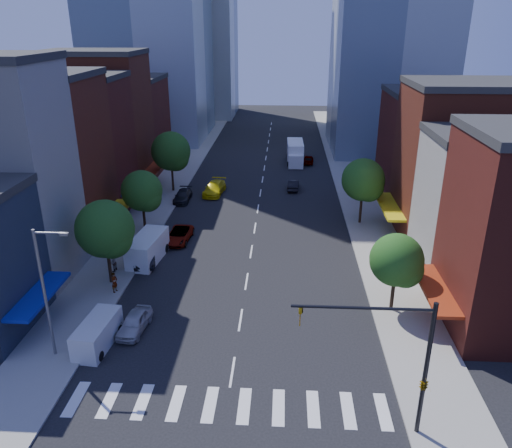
{
  "coord_description": "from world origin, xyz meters",
  "views": [
    {
      "loc": [
        3.01,
        -25.8,
        20.73
      ],
      "look_at": [
        0.76,
        12.87,
        5.0
      ],
      "focal_mm": 35.0,
      "sensor_mm": 36.0,
      "label": 1
    }
  ],
  "objects_px": {
    "cargo_van_near": "(97,334)",
    "box_truck": "(295,153)",
    "parked_car_rear": "(183,196)",
    "pedestrian_near": "(114,282)",
    "traffic_car_far": "(308,159)",
    "parked_car_third": "(179,235)",
    "traffic_car_oncoming": "(293,185)",
    "pedestrian_far": "(113,263)",
    "parked_car_second": "(147,254)",
    "cargo_van_far": "(147,249)",
    "parked_car_front": "(134,322)",
    "taxi": "(215,188)"
  },
  "relations": [
    {
      "from": "parked_car_front",
      "to": "cargo_van_near",
      "type": "height_order",
      "value": "cargo_van_near"
    },
    {
      "from": "pedestrian_far",
      "to": "cargo_van_near",
      "type": "bearing_deg",
      "value": 24.34
    },
    {
      "from": "parked_car_front",
      "to": "parked_car_rear",
      "type": "height_order",
      "value": "parked_car_front"
    },
    {
      "from": "pedestrian_far",
      "to": "parked_car_second",
      "type": "bearing_deg",
      "value": 145.16
    },
    {
      "from": "parked_car_third",
      "to": "parked_car_rear",
      "type": "height_order",
      "value": "parked_car_third"
    },
    {
      "from": "parked_car_rear",
      "to": "cargo_van_far",
      "type": "distance_m",
      "value": 16.85
    },
    {
      "from": "parked_car_rear",
      "to": "pedestrian_near",
      "type": "xyz_separation_m",
      "value": [
        -1.12,
        -22.94,
        0.36
      ]
    },
    {
      "from": "cargo_van_far",
      "to": "pedestrian_near",
      "type": "bearing_deg",
      "value": -93.85
    },
    {
      "from": "parked_car_second",
      "to": "traffic_car_far",
      "type": "relative_size",
      "value": 1.31
    },
    {
      "from": "parked_car_front",
      "to": "pedestrian_far",
      "type": "xyz_separation_m",
      "value": [
        -4.44,
        8.75,
        0.27
      ]
    },
    {
      "from": "cargo_van_near",
      "to": "traffic_car_far",
      "type": "bearing_deg",
      "value": 76.68
    },
    {
      "from": "traffic_car_far",
      "to": "box_truck",
      "type": "xyz_separation_m",
      "value": [
        -2.11,
        0.29,
        0.89
      ]
    },
    {
      "from": "traffic_car_oncoming",
      "to": "traffic_car_far",
      "type": "bearing_deg",
      "value": -97.92
    },
    {
      "from": "traffic_car_far",
      "to": "pedestrian_near",
      "type": "distance_m",
      "value": 45.21
    },
    {
      "from": "parked_car_rear",
      "to": "pedestrian_near",
      "type": "bearing_deg",
      "value": -92.31
    },
    {
      "from": "cargo_van_far",
      "to": "traffic_car_far",
      "type": "xyz_separation_m",
      "value": [
        16.34,
        35.6,
        -0.55
      ]
    },
    {
      "from": "taxi",
      "to": "box_truck",
      "type": "xyz_separation_m",
      "value": [
        10.63,
        16.18,
        0.75
      ]
    },
    {
      "from": "parked_car_rear",
      "to": "parked_car_third",
      "type": "bearing_deg",
      "value": -80.23
    },
    {
      "from": "box_truck",
      "to": "pedestrian_far",
      "type": "bearing_deg",
      "value": -114.49
    },
    {
      "from": "parked_car_second",
      "to": "pedestrian_near",
      "type": "distance_m",
      "value": 6.01
    },
    {
      "from": "parked_car_third",
      "to": "pedestrian_far",
      "type": "bearing_deg",
      "value": -117.89
    },
    {
      "from": "pedestrian_far",
      "to": "parked_car_third",
      "type": "bearing_deg",
      "value": 159.71
    },
    {
      "from": "parked_car_front",
      "to": "taxi",
      "type": "bearing_deg",
      "value": 92.95
    },
    {
      "from": "taxi",
      "to": "box_truck",
      "type": "distance_m",
      "value": 19.37
    },
    {
      "from": "parked_car_second",
      "to": "cargo_van_far",
      "type": "height_order",
      "value": "cargo_van_far"
    },
    {
      "from": "parked_car_front",
      "to": "box_truck",
      "type": "distance_m",
      "value": 48.72
    },
    {
      "from": "parked_car_third",
      "to": "box_truck",
      "type": "relative_size",
      "value": 0.59
    },
    {
      "from": "parked_car_third",
      "to": "traffic_car_oncoming",
      "type": "xyz_separation_m",
      "value": [
        11.79,
        17.61,
        -0.01
      ]
    },
    {
      "from": "parked_car_rear",
      "to": "cargo_van_near",
      "type": "bearing_deg",
      "value": -89.54
    },
    {
      "from": "cargo_van_far",
      "to": "traffic_car_far",
      "type": "distance_m",
      "value": 39.18
    },
    {
      "from": "traffic_car_oncoming",
      "to": "cargo_van_far",
      "type": "bearing_deg",
      "value": 60.97
    },
    {
      "from": "parked_car_second",
      "to": "taxi",
      "type": "relative_size",
      "value": 0.92
    },
    {
      "from": "traffic_car_far",
      "to": "pedestrian_near",
      "type": "xyz_separation_m",
      "value": [
        -17.44,
        -41.7,
        0.37
      ]
    },
    {
      "from": "cargo_van_near",
      "to": "traffic_car_oncoming",
      "type": "relative_size",
      "value": 1.18
    },
    {
      "from": "parked_car_front",
      "to": "cargo_van_near",
      "type": "distance_m",
      "value": 2.87
    },
    {
      "from": "cargo_van_far",
      "to": "box_truck",
      "type": "height_order",
      "value": "box_truck"
    },
    {
      "from": "cargo_van_near",
      "to": "box_truck",
      "type": "relative_size",
      "value": 0.58
    },
    {
      "from": "cargo_van_far",
      "to": "taxi",
      "type": "xyz_separation_m",
      "value": [
        3.61,
        19.72,
        -0.41
      ]
    },
    {
      "from": "cargo_van_near",
      "to": "pedestrian_far",
      "type": "distance_m",
      "value": 11.05
    },
    {
      "from": "cargo_van_near",
      "to": "traffic_car_oncoming",
      "type": "xyz_separation_m",
      "value": [
        13.8,
        35.51,
        -0.3
      ]
    },
    {
      "from": "parked_car_third",
      "to": "traffic_car_far",
      "type": "xyz_separation_m",
      "value": [
        14.33,
        30.99,
        -0.01
      ]
    },
    {
      "from": "taxi",
      "to": "traffic_car_far",
      "type": "xyz_separation_m",
      "value": [
        12.74,
        15.89,
        -0.14
      ]
    },
    {
      "from": "parked_car_front",
      "to": "parked_car_third",
      "type": "height_order",
      "value": "parked_car_front"
    },
    {
      "from": "traffic_car_oncoming",
      "to": "parked_car_third",
      "type": "bearing_deg",
      "value": 59.02
    },
    {
      "from": "parked_car_front",
      "to": "cargo_van_far",
      "type": "xyz_separation_m",
      "value": [
        -2.02,
        11.26,
        0.52
      ]
    },
    {
      "from": "parked_car_second",
      "to": "taxi",
      "type": "bearing_deg",
      "value": 72.13
    },
    {
      "from": "parked_car_third",
      "to": "taxi",
      "type": "height_order",
      "value": "taxi"
    },
    {
      "from": "parked_car_third",
      "to": "traffic_car_oncoming",
      "type": "relative_size",
      "value": 1.2
    },
    {
      "from": "parked_car_rear",
      "to": "cargo_van_far",
      "type": "height_order",
      "value": "cargo_van_far"
    },
    {
      "from": "traffic_car_oncoming",
      "to": "pedestrian_near",
      "type": "height_order",
      "value": "pedestrian_near"
    }
  ]
}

